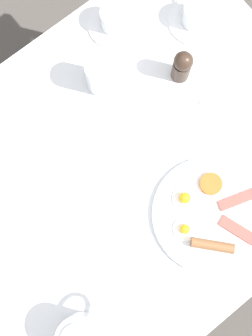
% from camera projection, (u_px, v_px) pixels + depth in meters
% --- Properties ---
extents(ground_plane, '(8.00, 8.00, 0.00)m').
position_uv_depth(ground_plane, '(126.00, 205.00, 1.97)').
color(ground_plane, '#4C4742').
extents(table, '(0.89, 1.12, 0.76)m').
position_uv_depth(table, '(126.00, 175.00, 1.29)').
color(table, silver).
rests_on(table, ground_plane).
extents(breakfast_plate, '(0.30, 0.30, 0.04)m').
position_uv_depth(breakfast_plate, '(210.00, 215.00, 1.19)').
color(breakfast_plate, white).
rests_on(breakfast_plate, table).
extents(teapot_near, '(0.10, 0.18, 0.12)m').
position_uv_depth(teapot_near, '(79.00, 336.00, 1.09)').
color(teapot_near, white).
rests_on(teapot_near, table).
extents(teacup_with_saucer_left, '(0.15, 0.15, 0.07)m').
position_uv_depth(teacup_with_saucer_left, '(115.00, 20.00, 1.27)').
color(teacup_with_saucer_left, white).
rests_on(teacup_with_saucer_left, table).
extents(teacup_with_saucer_right, '(0.15, 0.15, 0.07)m').
position_uv_depth(teacup_with_saucer_right, '(196.00, 16.00, 1.28)').
color(teacup_with_saucer_right, white).
rests_on(teacup_with_saucer_right, table).
extents(water_glass_tall, '(0.07, 0.07, 0.11)m').
position_uv_depth(water_glass_tall, '(100.00, 76.00, 1.21)').
color(water_glass_tall, white).
rests_on(water_glass_tall, table).
extents(salt_grinder, '(0.05, 0.05, 0.11)m').
position_uv_depth(salt_grinder, '(182.00, 66.00, 1.21)').
color(salt_grinder, '#38281E').
rests_on(salt_grinder, table).
extents(knife_by_plate, '(0.12, 0.18, 0.00)m').
position_uv_depth(knife_by_plate, '(64.00, 174.00, 1.22)').
color(knife_by_plate, silver).
rests_on(knife_by_plate, table).
extents(spoon_for_tea, '(0.02, 0.15, 0.00)m').
position_uv_depth(spoon_for_tea, '(222.00, 88.00, 1.26)').
color(spoon_for_tea, silver).
rests_on(spoon_for_tea, table).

